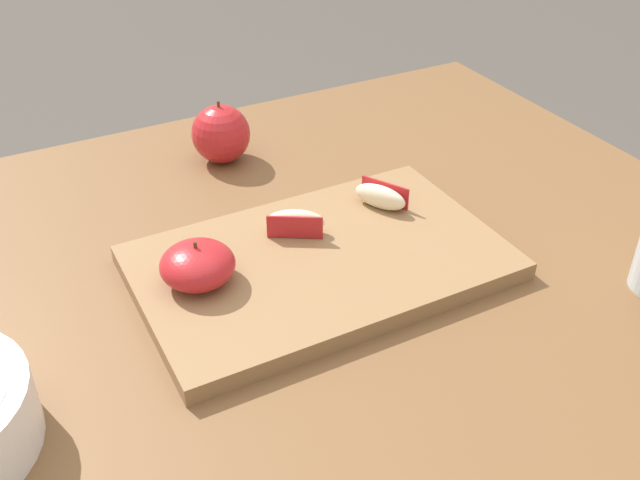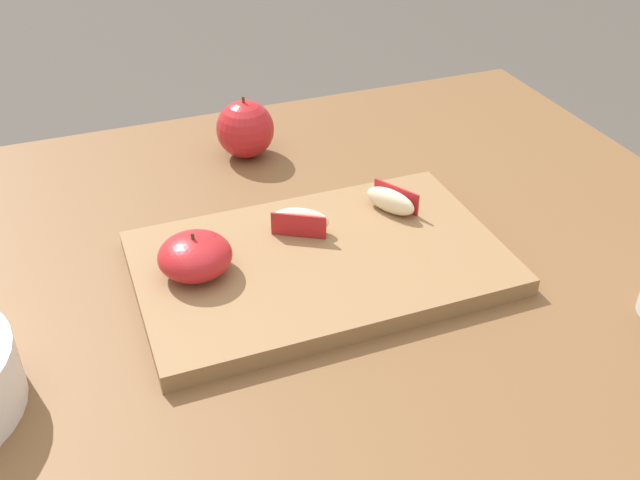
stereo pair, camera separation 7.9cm
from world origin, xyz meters
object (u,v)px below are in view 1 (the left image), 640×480
apple_half_skin_up (198,265)px  apple_wedge_middle (381,196)px  whole_apple_crimson (221,134)px  cutting_board (320,262)px  apple_wedge_front (296,222)px

apple_half_skin_up → apple_wedge_middle: (0.24, 0.04, -0.01)m
apple_half_skin_up → whole_apple_crimson: whole_apple_crimson is taller
apple_half_skin_up → whole_apple_crimson: bearing=64.0°
apple_wedge_middle → apple_half_skin_up: bearing=-171.4°
cutting_board → apple_wedge_middle: size_ratio=5.83×
whole_apple_crimson → cutting_board: bearing=-90.0°
apple_wedge_front → whole_apple_crimson: size_ratio=0.77×
cutting_board → whole_apple_crimson: 0.29m
whole_apple_crimson → apple_wedge_front: bearing=-90.9°
cutting_board → apple_wedge_middle: 0.13m
apple_half_skin_up → apple_wedge_front: (0.13, 0.03, -0.01)m
cutting_board → apple_half_skin_up: (-0.13, 0.02, 0.03)m
apple_half_skin_up → apple_wedge_front: apple_half_skin_up is taller
apple_half_skin_up → apple_wedge_middle: size_ratio=1.14×
apple_half_skin_up → apple_wedge_front: bearing=14.9°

